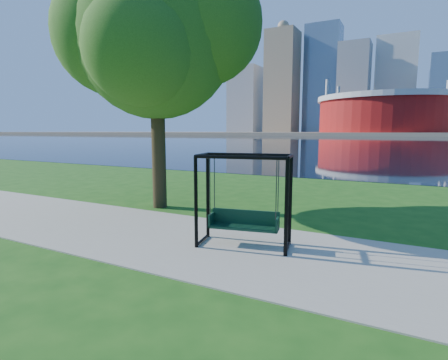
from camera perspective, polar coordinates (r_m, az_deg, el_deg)
The scene contains 8 objects.
ground at distance 8.51m, azimuth 1.73°, elevation -9.91°, with size 900.00×900.00×0.00m, color #1E5114.
path at distance 8.08m, azimuth 0.15°, elevation -10.77°, with size 120.00×4.00×0.03m, color #9E937F.
river at distance 109.37m, azimuth 26.10°, elevation 5.78°, with size 900.00×180.00×0.02m, color black.
far_bank at distance 313.31m, azimuth 27.38°, elevation 6.77°, with size 900.00×228.00×2.00m, color #937F60.
stadium at distance 242.94m, azimuth 24.99°, elevation 9.95°, with size 83.00×83.00×32.00m.
skyline at distance 328.46m, azimuth 27.04°, elevation 12.91°, with size 392.00×66.00×96.50m.
swing at distance 7.88m, azimuth 3.29°, elevation -3.70°, with size 2.20×1.29×2.11m.
park_tree at distance 12.58m, azimuth -11.12°, elevation 22.23°, with size 6.66×6.02×8.27m.
Camera 1 is at (3.56, -7.28, 2.61)m, focal length 28.00 mm.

